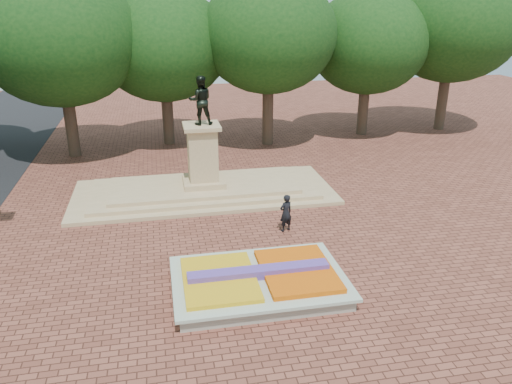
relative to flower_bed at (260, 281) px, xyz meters
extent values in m
plane|color=brown|center=(-1.03, 2.00, -0.38)|extent=(90.00, 90.00, 0.00)
cube|color=gray|center=(-0.03, 0.00, -0.15)|extent=(6.00, 4.00, 0.45)
cube|color=beige|center=(-0.03, 0.00, 0.12)|extent=(6.30, 4.30, 0.12)
cube|color=#D6660B|center=(1.42, 0.00, 0.25)|extent=(2.60, 3.40, 0.22)
cube|color=gold|center=(-1.48, 0.00, 0.24)|extent=(2.60, 3.40, 0.18)
cube|color=#55389B|center=(-0.03, 0.00, 0.34)|extent=(5.20, 0.55, 0.38)
cube|color=tan|center=(-1.03, 10.00, -0.28)|extent=(14.00, 6.00, 0.20)
cube|color=tan|center=(-1.03, 10.00, -0.08)|extent=(12.00, 5.00, 0.20)
cube|color=tan|center=(-1.03, 10.00, 0.12)|extent=(10.00, 4.00, 0.20)
cube|color=tan|center=(-1.03, 10.00, 0.37)|extent=(2.20, 2.20, 0.30)
cube|color=tan|center=(-1.03, 10.00, 1.92)|extent=(1.50, 1.50, 2.80)
cube|color=tan|center=(-1.03, 10.00, 3.42)|extent=(1.90, 1.90, 0.20)
imported|color=black|center=(-1.03, 10.00, 4.77)|extent=(1.22, 0.95, 2.50)
cylinder|color=#36291D|center=(-9.03, 20.00, 1.62)|extent=(0.80, 0.80, 4.00)
ellipsoid|color=black|center=(-9.03, 20.00, 6.32)|extent=(8.80, 8.80, 7.48)
cylinder|color=#36291D|center=(-2.03, 20.00, 1.62)|extent=(0.80, 0.80, 4.00)
ellipsoid|color=black|center=(-2.03, 20.00, 6.32)|extent=(8.80, 8.80, 7.48)
cylinder|color=#36291D|center=(4.97, 20.00, 1.62)|extent=(0.80, 0.80, 4.00)
ellipsoid|color=black|center=(4.97, 20.00, 6.32)|extent=(8.80, 8.80, 7.48)
cylinder|color=#36291D|center=(11.97, 20.00, 1.62)|extent=(0.80, 0.80, 4.00)
ellipsoid|color=black|center=(11.97, 20.00, 6.32)|extent=(8.80, 8.80, 7.48)
cylinder|color=#36291D|center=(18.97, 20.00, 1.62)|extent=(0.80, 0.80, 4.00)
ellipsoid|color=black|center=(18.97, 20.00, 6.32)|extent=(8.80, 8.80, 7.48)
imported|color=black|center=(2.19, 4.66, 0.52)|extent=(0.76, 0.64, 1.79)
camera|label=1|loc=(-3.25, -15.49, 9.71)|focal=35.00mm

